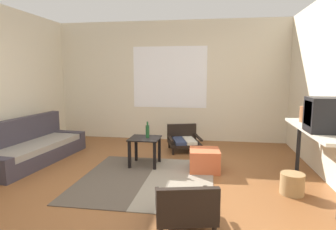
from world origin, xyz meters
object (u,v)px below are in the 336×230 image
crt_television (327,115)px  wicker_basket (292,184)px  armchair_striped_foreground (185,207)px  ottoman_orange (204,160)px  couch (32,149)px  armchair_by_window (183,139)px  coffee_table (145,145)px  console_shelf (318,135)px  glass_bottle (148,131)px  clay_vase (307,113)px

crt_television → wicker_basket: crt_television is taller
armchair_striped_foreground → ottoman_orange: bearing=85.7°
couch → wicker_basket: bearing=-10.1°
couch → ottoman_orange: 3.00m
armchair_by_window → crt_television: crt_television is taller
coffee_table → armchair_striped_foreground: armchair_striped_foreground is taller
console_shelf → crt_television: crt_television is taller
couch → wicker_basket: couch is taller
couch → crt_television: size_ratio=4.84×
armchair_by_window → glass_bottle: 1.23m
coffee_table → console_shelf: bearing=-15.1°
armchair_striped_foreground → console_shelf: bearing=37.5°
glass_bottle → wicker_basket: (2.09, -0.86, -0.45)m
coffee_table → glass_bottle: 0.23m
armchair_by_window → clay_vase: 2.41m
crt_television → wicker_basket: (-0.32, 0.07, -0.91)m
ottoman_orange → wicker_basket: (1.14, -0.73, -0.04)m
console_shelf → crt_television: 0.39m
armchair_by_window → wicker_basket: 2.51m
clay_vase → glass_bottle: bearing=175.5°
coffee_table → armchair_striped_foreground: bearing=-65.4°
armchair_striped_foreground → clay_vase: 2.45m
armchair_striped_foreground → crt_television: 2.03m
console_shelf → glass_bottle: console_shelf is taller
couch → ottoman_orange: (2.99, -0.01, -0.06)m
armchair_striped_foreground → couch: bearing=148.1°
couch → clay_vase: 4.52m
ottoman_orange → crt_television: crt_television is taller
console_shelf → ottoman_orange: bearing=159.4°
clay_vase → armchair_striped_foreground: bearing=-133.0°
armchair_striped_foreground → crt_television: (1.59, 0.97, 0.81)m
ottoman_orange → clay_vase: clay_vase is taller
crt_television → clay_vase: size_ratio=1.29×
armchair_striped_foreground → crt_television: size_ratio=1.65×
couch → coffee_table: size_ratio=4.32×
armchair_by_window → crt_television: (1.92, -2.00, 0.82)m
crt_television → glass_bottle: 2.62m
crt_television → clay_vase: (0.00, 0.74, -0.08)m
armchair_by_window → ottoman_orange: 1.29m
crt_television → couch: bearing=169.7°
armchair_by_window → armchair_striped_foreground: 2.99m
coffee_table → crt_television: bearing=-20.4°
clay_vase → glass_bottle: 2.45m
coffee_table → crt_television: 2.70m
clay_vase → glass_bottle: clay_vase is taller
console_shelf → glass_bottle: bearing=164.3°
crt_television → wicker_basket: bearing=166.9°
ottoman_orange → crt_television: size_ratio=1.06×
crt_television → clay_vase: crt_television is taller
armchair_striped_foreground → coffee_table: bearing=114.6°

